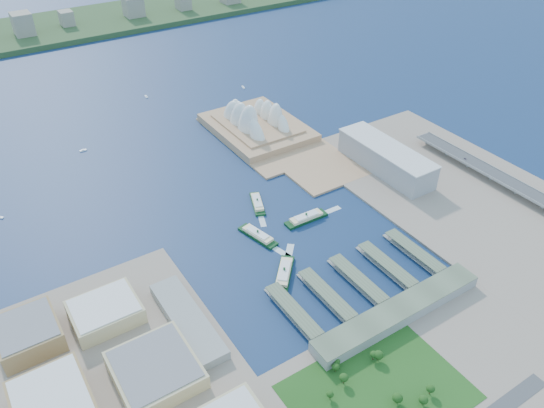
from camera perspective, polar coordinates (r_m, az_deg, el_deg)
ground at (r=620.21m, az=3.68°, el=-4.93°), size 3000.00×3000.00×0.00m
south_land at (r=520.45m, az=17.99°, el=-17.35°), size 720.00×180.00×3.00m
east_land at (r=737.80m, az=21.34°, el=-0.06°), size 240.00×500.00×3.00m
peninsula at (r=847.62m, az=-0.74°, el=7.42°), size 135.00×220.00×3.00m
far_shore at (r=1439.26m, az=-20.97°, el=17.49°), size 2200.00×260.00×12.00m
opera_house at (r=847.72m, az=-1.63°, el=9.73°), size 134.00×180.00×58.00m
toaster_building at (r=764.76m, az=12.14°, el=4.82°), size 45.00×155.00×35.00m
expressway at (r=773.95m, az=24.78°, el=1.43°), size 26.00×340.00×11.85m
west_buildings at (r=492.90m, az=-16.43°, el=-18.13°), size 200.00×280.00×27.00m
ferry_wharves at (r=582.11m, az=9.19°, el=-8.09°), size 184.00×90.00×9.30m
terminal_building at (r=551.22m, az=13.42°, el=-11.25°), size 200.00×28.00×12.00m
park at (r=489.21m, az=11.47°, el=-18.68°), size 150.00×110.00×16.00m
far_skyline at (r=1411.47m, az=-21.05°, el=18.59°), size 1900.00×140.00×55.00m
ferry_a at (r=633.36m, az=-1.55°, el=-3.23°), size 26.44×57.35×10.51m
ferry_b at (r=686.77m, az=-1.59°, el=0.24°), size 30.87×52.09×9.63m
ferry_c at (r=583.26m, az=1.33°, el=-7.29°), size 50.54×53.37×11.09m
ferry_d at (r=661.04m, az=3.70°, el=-1.37°), size 57.56×15.52×10.84m
boat_b at (r=855.38m, az=-19.66°, el=5.47°), size 10.25×3.97×2.73m
boat_c at (r=1019.57m, az=-3.11°, el=12.45°), size 5.81×12.07×2.61m
boat_e at (r=1005.77m, az=-13.38°, el=11.19°), size 4.63×11.31×2.70m
car_c at (r=805.59m, az=20.05°, el=4.61°), size 1.80×4.42×1.28m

